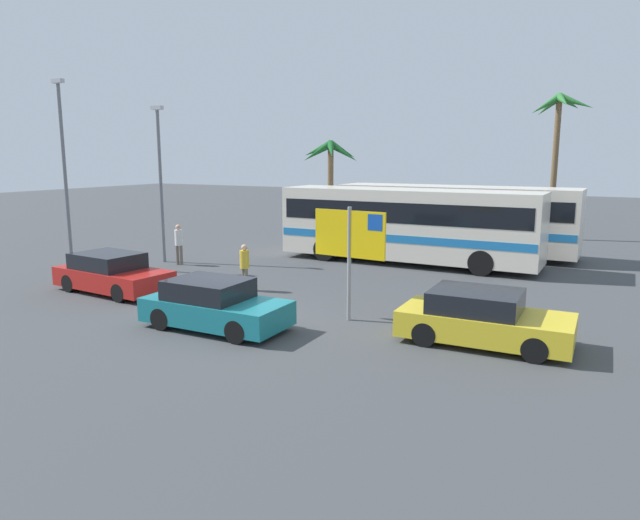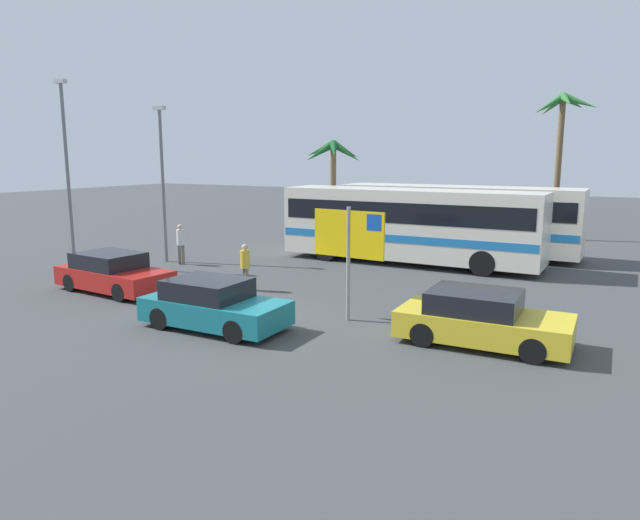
{
  "view_description": "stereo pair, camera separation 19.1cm",
  "coord_description": "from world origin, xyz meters",
  "views": [
    {
      "loc": [
        9.3,
        -12.43,
        4.57
      ],
      "look_at": [
        0.78,
        3.4,
        1.3
      ],
      "focal_mm": 32.25,
      "sensor_mm": 36.0,
      "label": 1
    },
    {
      "loc": [
        9.47,
        -12.34,
        4.57
      ],
      "look_at": [
        0.78,
        3.4,
        1.3
      ],
      "focal_mm": 32.25,
      "sensor_mm": 36.0,
      "label": 2
    }
  ],
  "objects": [
    {
      "name": "lamp_post_right_side",
      "position": [
        -8.4,
        6.09,
        3.63
      ],
      "size": [
        0.56,
        0.2,
        6.62
      ],
      "color": "slate",
      "rests_on": "ground"
    },
    {
      "name": "palm_tree_inland",
      "position": [
        -5.4,
        16.11,
        4.38
      ],
      "size": [
        3.49,
        3.36,
        5.41
      ],
      "color": "brown",
      "rests_on": "ground"
    },
    {
      "name": "bus_front_coach",
      "position": [
        1.06,
        10.76,
        1.78
      ],
      "size": [
        11.0,
        2.52,
        3.17
      ],
      "color": "silver",
      "rests_on": "ground"
    },
    {
      "name": "car_teal",
      "position": [
        -0.25,
        -0.67,
        0.63
      ],
      "size": [
        3.95,
        1.82,
        1.32
      ],
      "rotation": [
        0.0,
        0.0,
        0.01
      ],
      "color": "#19757F",
      "rests_on": "ground"
    },
    {
      "name": "bus_rear_coach",
      "position": [
        2.13,
        14.14,
        1.78
      ],
      "size": [
        11.0,
        2.52,
        3.17
      ],
      "color": "silver",
      "rests_on": "ground"
    },
    {
      "name": "palm_tree_seaside",
      "position": [
        5.6,
        21.48,
        6.23
      ],
      "size": [
        3.24,
        3.48,
        7.87
      ],
      "color": "brown",
      "rests_on": "ground"
    },
    {
      "name": "ferry_sign",
      "position": [
        2.64,
        1.74,
        2.33
      ],
      "size": [
        2.2,
        0.24,
        3.2
      ],
      "rotation": [
        0.0,
        0.0,
        -0.08
      ],
      "color": "gray",
      "rests_on": "ground"
    },
    {
      "name": "pedestrian_near_sign",
      "position": [
        -2.12,
        3.33,
        0.94
      ],
      "size": [
        0.32,
        0.32,
        1.6
      ],
      "rotation": [
        0.0,
        0.0,
        4.29
      ],
      "color": "#706656",
      "rests_on": "ground"
    },
    {
      "name": "pedestrian_by_bus",
      "position": [
        -7.35,
        5.88,
        1.01
      ],
      "size": [
        0.32,
        0.32,
        1.72
      ],
      "rotation": [
        0.0,
        0.0,
        1.82
      ],
      "color": "#706656",
      "rests_on": "ground"
    },
    {
      "name": "car_red",
      "position": [
        -5.96,
        1.01,
        0.64
      ],
      "size": [
        4.32,
        2.11,
        1.32
      ],
      "rotation": [
        0.0,
        0.0,
        -0.08
      ],
      "color": "red",
      "rests_on": "ground"
    },
    {
      "name": "lamp_post_left_side",
      "position": [
        -10.98,
        3.38,
        4.1
      ],
      "size": [
        0.56,
        0.2,
        7.55
      ],
      "color": "slate",
      "rests_on": "ground"
    },
    {
      "name": "car_yellow",
      "position": [
        6.36,
        1.44,
        0.64
      ],
      "size": [
        4.14,
        1.99,
        1.32
      ],
      "rotation": [
        0.0,
        0.0,
        0.03
      ],
      "color": "yellow",
      "rests_on": "ground"
    },
    {
      "name": "ground",
      "position": [
        0.0,
        0.0,
        0.0
      ],
      "size": [
        120.0,
        120.0,
        0.0
      ],
      "primitive_type": "plane",
      "color": "#424447"
    }
  ]
}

